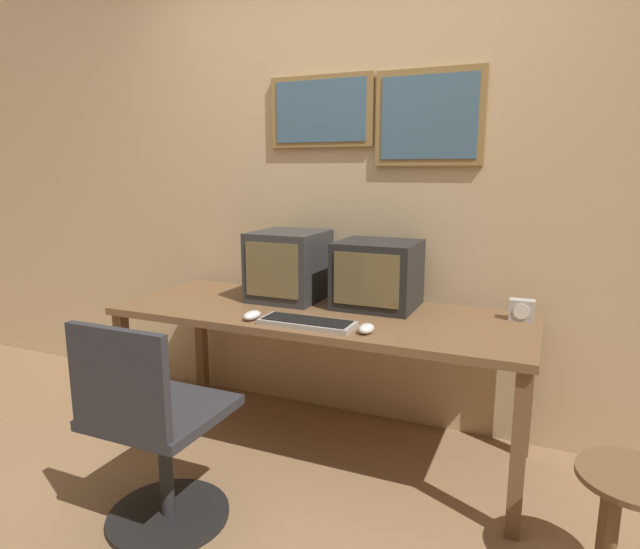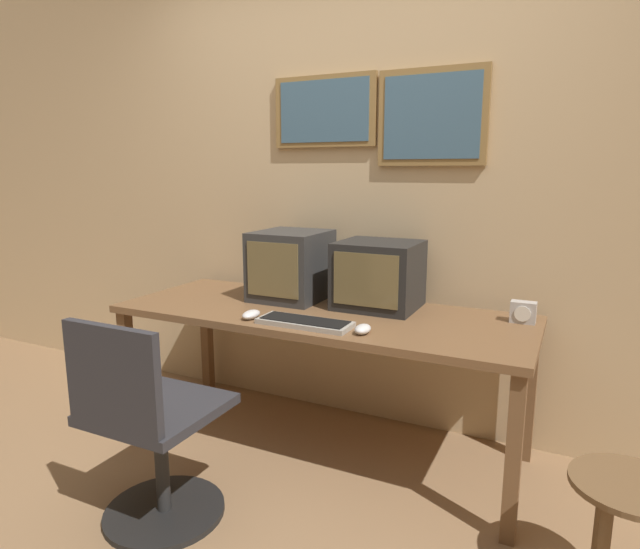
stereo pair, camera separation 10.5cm
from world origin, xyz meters
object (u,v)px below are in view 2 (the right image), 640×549
object	(u,v)px
desk_clock	(523,312)
side_stool	(628,510)
office_chair	(149,435)
monitor_right	(379,275)
monitor_left	(291,265)
mouse_far_corner	(251,315)
keyboard_main	(305,322)
mouse_near_keyboard	(363,329)

from	to	relation	value
desk_clock	side_stool	size ratio (longest dim) A/B	0.25
office_chair	monitor_right	bearing A→B (deg)	61.07
monitor_left	mouse_far_corner	distance (m)	0.46
side_stool	office_chair	bearing A→B (deg)	-168.30
monitor_left	monitor_right	world-z (taller)	monitor_left
keyboard_main	mouse_near_keyboard	size ratio (longest dim) A/B	4.27
keyboard_main	side_stool	xyz separation A→B (m)	(1.27, -0.24, -0.39)
monitor_left	office_chair	size ratio (longest dim) A/B	0.45
monitor_right	side_stool	size ratio (longest dim) A/B	0.89
mouse_near_keyboard	office_chair	bearing A→B (deg)	-138.77
monitor_left	desk_clock	size ratio (longest dim) A/B	3.54
mouse_near_keyboard	side_stool	bearing A→B (deg)	-13.33
mouse_far_corner	desk_clock	distance (m)	1.24
monitor_left	keyboard_main	world-z (taller)	monitor_left
mouse_near_keyboard	office_chair	distance (m)	0.95
monitor_right	desk_clock	distance (m)	0.69
monitor_left	desk_clock	xyz separation A→B (m)	(1.16, 0.05, -0.13)
office_chair	mouse_near_keyboard	bearing A→B (deg)	41.23
monitor_left	office_chair	bearing A→B (deg)	-94.88
office_chair	mouse_far_corner	bearing A→B (deg)	79.00
monitor_right	keyboard_main	world-z (taller)	monitor_right
mouse_near_keyboard	monitor_right	bearing A→B (deg)	101.87
monitor_right	side_stool	bearing A→B (deg)	-32.06
monitor_right	mouse_far_corner	bearing A→B (deg)	-134.97
mouse_far_corner	monitor_right	bearing A→B (deg)	45.03
monitor_left	mouse_far_corner	xyz separation A→B (m)	(0.03, -0.43, -0.16)
monitor_left	monitor_right	size ratio (longest dim) A/B	1.00
monitor_left	side_stool	xyz separation A→B (m)	(1.57, -0.66, -0.56)
monitor_left	office_chair	distance (m)	1.13
office_chair	side_stool	distance (m)	1.69
keyboard_main	mouse_far_corner	size ratio (longest dim) A/B	3.77
monitor_left	mouse_near_keyboard	xyz separation A→B (m)	(0.58, -0.42, -0.16)
mouse_near_keyboard	mouse_far_corner	xyz separation A→B (m)	(-0.55, -0.01, -0.00)
mouse_far_corner	desk_clock	xyz separation A→B (m)	(1.14, 0.48, 0.03)
keyboard_main	desk_clock	world-z (taller)	desk_clock
mouse_near_keyboard	monitor_left	bearing A→B (deg)	143.90
monitor_left	keyboard_main	bearing A→B (deg)	-54.31
monitor_left	mouse_far_corner	world-z (taller)	monitor_left
monitor_left	mouse_near_keyboard	world-z (taller)	monitor_left
monitor_right	mouse_near_keyboard	distance (m)	0.48
desk_clock	side_stool	world-z (taller)	desk_clock
keyboard_main	mouse_far_corner	world-z (taller)	mouse_far_corner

